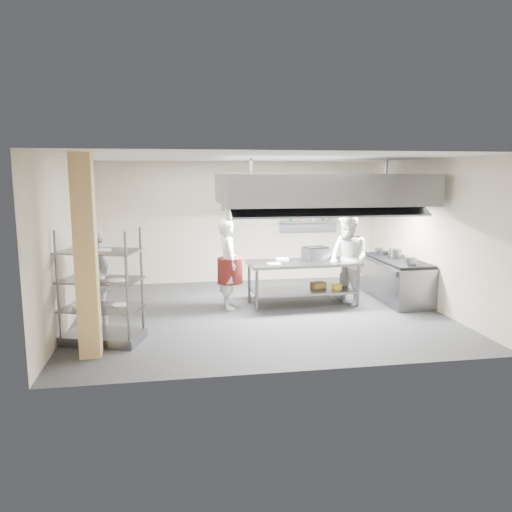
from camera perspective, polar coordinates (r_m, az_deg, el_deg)
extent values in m
plane|color=#363638|center=(9.88, 0.40, -6.47)|extent=(7.00, 7.00, 0.00)
plane|color=silver|center=(9.50, 0.42, 11.20)|extent=(7.00, 7.00, 0.00)
plane|color=#BEB096|center=(12.52, -2.00, 3.90)|extent=(7.00, 0.00, 7.00)
plane|color=#BEB096|center=(9.61, -20.62, 1.61)|extent=(0.00, 6.00, 6.00)
plane|color=#BEB096|center=(10.75, 19.12, 2.47)|extent=(0.00, 6.00, 6.00)
cube|color=tan|center=(7.65, -18.85, -0.15)|extent=(0.30, 0.30, 3.00)
cube|color=slate|center=(10.20, 7.29, 7.63)|extent=(4.00, 2.50, 0.60)
cube|color=white|center=(9.99, 2.28, 5.83)|extent=(1.60, 0.12, 0.04)
cube|color=white|center=(10.51, 11.98, 5.81)|extent=(1.60, 0.12, 0.04)
cube|color=slate|center=(12.73, 6.17, 3.94)|extent=(1.50, 0.28, 0.04)
cube|color=slate|center=(10.34, 5.41, -0.79)|extent=(2.32, 1.03, 0.06)
cube|color=slate|center=(10.46, 5.36, -3.92)|extent=(2.13, 0.93, 0.04)
cube|color=gray|center=(11.17, 15.70, -2.74)|extent=(0.80, 2.00, 0.84)
cube|color=black|center=(11.09, 15.81, -0.46)|extent=(0.78, 1.96, 0.06)
imported|color=white|center=(10.02, -3.22, -0.92)|extent=(0.50, 0.70, 1.82)
imported|color=white|center=(10.47, 10.51, -0.40)|extent=(1.01, 1.12, 1.89)
imported|color=white|center=(9.00, -17.70, -2.53)|extent=(0.85, 1.16, 1.82)
cube|color=slate|center=(10.60, 6.86, 0.27)|extent=(0.58, 0.50, 0.24)
cube|color=olive|center=(10.59, 7.13, -3.31)|extent=(0.33, 0.26, 0.13)
cylinder|color=gray|center=(11.17, 15.58, 0.29)|extent=(0.29, 0.29, 0.20)
cylinder|color=white|center=(8.44, -17.17, -5.51)|extent=(0.28, 0.28, 0.05)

